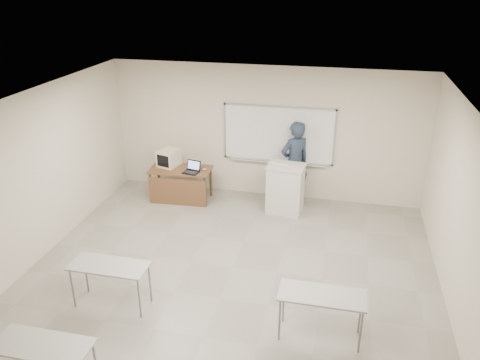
% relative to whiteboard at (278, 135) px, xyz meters
% --- Properties ---
extents(floor, '(7.00, 8.00, 0.01)m').
position_rel_whiteboard_xyz_m(floor, '(-0.30, -3.97, -1.49)').
color(floor, gray).
rests_on(floor, ground).
extents(whiteboard, '(2.48, 0.10, 1.31)m').
position_rel_whiteboard_xyz_m(whiteboard, '(0.00, 0.00, 0.00)').
color(whiteboard, white).
rests_on(whiteboard, floor).
extents(student_desks, '(4.40, 2.20, 0.73)m').
position_rel_whiteboard_xyz_m(student_desks, '(-0.30, -5.32, -0.81)').
color(student_desks, '#A4A49E').
rests_on(student_desks, floor).
extents(instructor_desk, '(1.37, 0.69, 0.75)m').
position_rel_whiteboard_xyz_m(instructor_desk, '(-2.10, -0.78, -0.95)').
color(instructor_desk, brown).
rests_on(instructor_desk, floor).
extents(podium, '(0.77, 0.56, 1.09)m').
position_rel_whiteboard_xyz_m(podium, '(0.29, -0.77, -0.93)').
color(podium, beige).
rests_on(podium, floor).
extents(crt_monitor, '(0.41, 0.46, 0.39)m').
position_rel_whiteboard_xyz_m(crt_monitor, '(-2.40, -0.54, -0.54)').
color(crt_monitor, beige).
rests_on(crt_monitor, instructor_desk).
extents(laptop, '(0.33, 0.30, 0.24)m').
position_rel_whiteboard_xyz_m(laptop, '(-1.79, -0.79, -0.67)').
color(laptop, black).
rests_on(laptop, instructor_desk).
extents(mouse, '(0.11, 0.08, 0.04)m').
position_rel_whiteboard_xyz_m(mouse, '(-1.55, -0.62, -0.71)').
color(mouse, '#A9AAB1').
rests_on(mouse, instructor_desk).
extents(keyboard, '(0.47, 0.21, 0.03)m').
position_rel_whiteboard_xyz_m(keyboard, '(0.14, -0.69, -0.38)').
color(keyboard, beige).
rests_on(keyboard, podium).
extents(presenter, '(0.83, 0.78, 1.90)m').
position_rel_whiteboard_xyz_m(presenter, '(0.41, -0.25, -0.53)').
color(presenter, black).
rests_on(presenter, floor).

